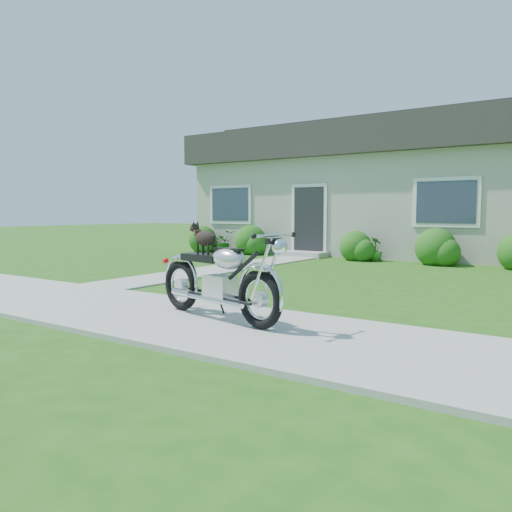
% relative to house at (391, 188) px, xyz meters
% --- Properties ---
extents(ground, '(80.00, 80.00, 0.00)m').
position_rel_house_xyz_m(ground, '(0.00, -11.99, -2.16)').
color(ground, '#235114').
rests_on(ground, ground).
extents(sidewalk, '(24.00, 2.20, 0.04)m').
position_rel_house_xyz_m(sidewalk, '(0.00, -11.99, -2.14)').
color(sidewalk, '#9E9B93').
rests_on(sidewalk, ground).
extents(walkway, '(1.20, 8.00, 0.03)m').
position_rel_house_xyz_m(walkway, '(-1.50, -6.99, -2.14)').
color(walkway, '#9E9B93').
rests_on(walkway, ground).
extents(house, '(12.60, 7.03, 4.50)m').
position_rel_house_xyz_m(house, '(0.00, 0.00, 0.00)').
color(house, beige).
rests_on(house, ground).
extents(shrub_row, '(10.59, 1.02, 1.02)m').
position_rel_house_xyz_m(shrub_row, '(-0.35, -3.49, -1.74)').
color(shrub_row, '#245A17').
rests_on(shrub_row, ground).
extents(potted_plant_left, '(0.78, 0.82, 0.73)m').
position_rel_house_xyz_m(potted_plant_left, '(-4.45, -3.44, -1.79)').
color(potted_plant_left, '#194C14').
rests_on(potted_plant_left, ground).
extents(potted_plant_right, '(0.53, 0.53, 0.67)m').
position_rel_house_xyz_m(potted_plant_right, '(0.80, -3.44, -1.82)').
color(potted_plant_right, '#2D6F1E').
rests_on(potted_plant_right, ground).
extents(motorcycle_with_dog, '(2.20, 0.79, 1.16)m').
position_rel_house_xyz_m(motorcycle_with_dog, '(1.96, -11.86, -1.61)').
color(motorcycle_with_dog, black).
rests_on(motorcycle_with_dog, sidewalk).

